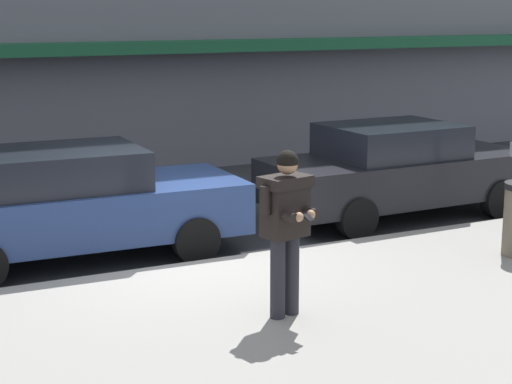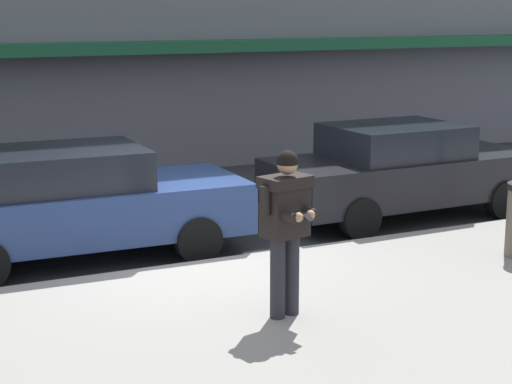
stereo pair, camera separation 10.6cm
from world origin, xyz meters
The scene contains 6 objects.
ground_plane centered at (0.00, 0.00, 0.00)m, with size 80.00×80.00×0.00m, color #2B2D30.
sidewalk centered at (1.00, -2.85, 0.07)m, with size 32.00×5.30×0.14m, color gray.
curb_paint_line centered at (1.00, 0.05, 0.00)m, with size 28.00×0.12×0.01m, color silver.
parked_sedan_mid centered at (-1.13, 1.03, 0.79)m, with size 4.55×2.02×1.54m.
parked_sedan_far centered at (4.22, 1.10, 0.79)m, with size 4.55×2.02×1.54m.
man_texting_on_phone centered at (0.22, -2.51, 1.25)m, with size 0.64×0.63×1.81m.
Camera 2 is at (-3.81, -10.21, 3.39)m, focal length 60.00 mm.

